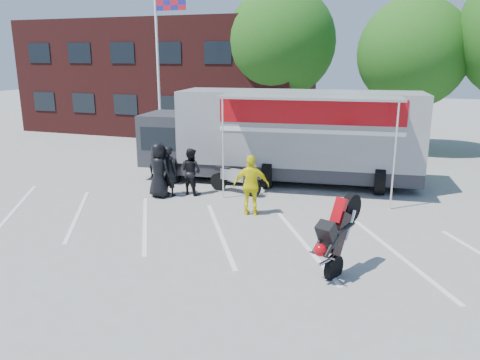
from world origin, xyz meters
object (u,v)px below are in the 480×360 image
Objects in this scene: parked_motorcycle at (235,193)px; spectator_leather_a at (159,170)px; tree_left at (281,42)px; spectator_leather_b at (170,171)px; tree_mid at (413,53)px; spectator_leather_c at (191,171)px; flagpole at (162,51)px; transporter_truck at (284,181)px; stunt_bike_rider at (346,268)px; spectator_hivis at (251,185)px.

parked_motorcycle is 2.86m from spectator_leather_a.
tree_left reaches higher than parked_motorcycle.
spectator_leather_b is (0.25, 0.32, -0.08)m from spectator_leather_a.
spectator_leather_c is at bearing -123.71° from tree_mid.
flagpole reaches higher than spectator_leather_b.
spectator_leather_a is 1.16× the size of spectator_leather_c.
spectator_leather_b is 0.76m from spectator_leather_c.
flagpole reaches higher than transporter_truck.
tree_mid is at bearing -107.84° from spectator_leather_c.
tree_mid is at bearing 23.97° from flagpole.
spectator_leather_a is (-2.35, -1.31, 0.97)m from parked_motorcycle.
stunt_bike_rider is 1.04× the size of spectator_leather_a.
transporter_truck is at bearing -23.23° from flagpole.
flagpole is 0.93× the size of tree_left.
tree_left is at bearing -75.01° from spectator_leather_c.
spectator_leather_c is at bearing -128.39° from spectator_leather_a.
spectator_leather_a is 1.02× the size of spectator_hivis.
parked_motorcycle is at bearing 155.05° from stunt_bike_rider.
spectator_leather_a is 0.41m from spectator_leather_b.
tree_left is 4.46× the size of spectator_leather_a.
transporter_truck reaches higher than stunt_bike_rider.
tree_mid is (7.00, -1.00, -0.62)m from tree_left.
spectator_hivis reaches higher than parked_motorcycle.
transporter_truck is 5.14× the size of parked_motorcycle.
stunt_bike_rider is at bearing 124.34° from spectator_hivis.
flagpole is at bearing -39.04° from spectator_leather_b.
spectator_hivis is at bearing 160.88° from stunt_bike_rider.
spectator_leather_b is at bearing -143.06° from transporter_truck.
spectator_hivis is (2.73, -1.45, 0.11)m from spectator_leather_c.
spectator_leather_b reaches higher than parked_motorcycle.
transporter_truck is at bearing -114.60° from spectator_leather_b.
parked_motorcycle is at bearing -43.07° from flagpole.
stunt_bike_rider is 7.90m from spectator_leather_a.
flagpole is 3.97× the size of stunt_bike_rider.
spectator_hivis reaches higher than stunt_bike_rider.
spectator_leather_b is at bearing 171.60° from stunt_bike_rider.
tree_mid reaches higher than transporter_truck.
spectator_leather_a is at bearing -63.92° from flagpole.
stunt_bike_rider is at bearing 166.07° from spectator_leather_a.
tree_left is 0.78× the size of transporter_truck.
stunt_bike_rider is at bearing -45.16° from flagpole.
stunt_bike_rider is 1.21× the size of spectator_leather_c.
spectator_hivis is at bearing -96.74° from transporter_truck.
spectator_leather_a reaches higher than spectator_hivis.
flagpole is 4.13× the size of spectator_leather_a.
transporter_truck is 5.85× the size of spectator_hivis.
spectator_leather_c is (-7.18, -10.76, -4.11)m from tree_mid.
stunt_bike_rider is at bearing -70.12° from tree_left.
spectator_leather_a is (-8.09, -11.46, -3.98)m from tree_mid.
flagpole is 4.78× the size of spectator_leather_c.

